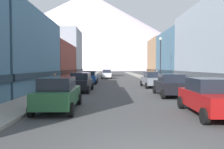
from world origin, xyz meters
name	(u,v)px	position (x,y,z in m)	size (l,w,h in m)	color
sidewalk_left	(82,79)	(-6.25, 35.00, 0.07)	(2.50, 100.00, 0.15)	gray
sidewalk_right	(148,79)	(6.25, 35.00, 0.07)	(2.50, 100.00, 0.15)	gray
storefront_left_1	(1,54)	(-11.68, 15.84, 3.64)	(8.65, 13.60, 7.57)	slate
storefront_left_2	(39,63)	(-12.47, 29.45, 2.95)	(10.24, 13.20, 6.13)	brown
storefront_left_3	(59,55)	(-11.84, 40.67, 4.95)	(8.97, 8.64, 10.25)	#99A5B2
storefront_right_2	(183,58)	(10.60, 28.56, 3.80)	(6.51, 10.93, 7.89)	slate
storefront_right_3	(173,59)	(11.98, 38.59, 3.91)	(9.27, 9.06, 8.11)	tan
car_left_0	(58,94)	(-3.80, 6.21, 0.90)	(2.15, 4.44, 1.78)	#265933
car_left_1	(81,82)	(-3.80, 14.94, 0.90)	(2.19, 4.46, 1.78)	black
car_left_2	(90,77)	(-3.80, 24.04, 0.90)	(2.08, 4.41, 1.78)	#19478C
car_right_0	(210,97)	(3.80, 4.93, 0.90)	(2.22, 4.47, 1.78)	#9E1111
car_right_1	(170,85)	(3.80, 11.67, 0.90)	(2.15, 4.44, 1.78)	black
car_right_2	(152,79)	(3.80, 19.02, 0.90)	(2.14, 4.44, 1.78)	slate
car_driving_0	(107,74)	(-1.60, 37.51, 0.90)	(2.06, 4.40, 1.78)	silver
potted_plant_0	(57,81)	(-7.00, 18.91, 0.68)	(0.64, 0.64, 0.96)	brown
potted_plant_1	(48,85)	(-7.00, 15.30, 0.54)	(0.51, 0.51, 0.76)	#4C4C51
pedestrian_0	(157,76)	(6.25, 27.47, 0.93)	(0.36, 0.36, 1.68)	#333338
pedestrian_2	(55,82)	(-6.25, 14.98, 0.86)	(0.36, 0.36, 1.56)	brown
streetlamp_right	(160,54)	(5.35, 21.49, 3.99)	(0.36, 0.36, 5.86)	black
mountain_backdrop	(88,31)	(-27.55, 260.00, 47.01)	(304.77, 304.77, 94.02)	silver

